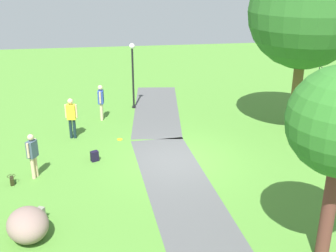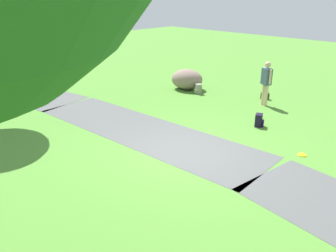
{
  "view_description": "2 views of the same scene",
  "coord_description": "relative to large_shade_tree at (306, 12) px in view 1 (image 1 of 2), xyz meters",
  "views": [
    {
      "loc": [
        13.97,
        -2.38,
        6.92
      ],
      "look_at": [
        -0.86,
        -0.17,
        1.05
      ],
      "focal_mm": 43.97,
      "sensor_mm": 36.0,
      "label": 1
    },
    {
      "loc": [
        -5.52,
        6.18,
        4.01
      ],
      "look_at": [
        -0.16,
        0.8,
        1.03
      ],
      "focal_mm": 37.16,
      "sensor_mm": 36.0,
      "label": 2
    }
  ],
  "objects": [
    {
      "name": "footpath_segment_mid",
      "position": [
        4.01,
        -5.86,
        -5.17
      ],
      "size": [
        8.12,
        2.71,
        0.01
      ],
      "color": "#505152",
      "rests_on": "ground"
    },
    {
      "name": "footpath_segment_near",
      "position": [
        -3.95,
        -5.62,
        -5.17
      ],
      "size": [
        8.21,
        3.16,
        0.01
      ],
      "color": "#505152",
      "rests_on": "ground"
    },
    {
      "name": "woman_with_handbag",
      "position": [
        2.74,
        -10.71,
        -4.24
      ],
      "size": [
        0.48,
        0.37,
        1.63
      ],
      "color": "beige",
      "rests_on": "ground"
    },
    {
      "name": "passerby_on_path",
      "position": [
        -0.66,
        -9.63,
        -4.14
      ],
      "size": [
        0.29,
        0.52,
        1.77
      ],
      "color": "#15282D",
      "rests_on": "ground"
    },
    {
      "name": "lamp_post",
      "position": [
        -4.3,
        -6.76,
        -3.1
      ],
      "size": [
        0.28,
        0.28,
        3.35
      ],
      "color": "black",
      "rests_on": "ground"
    },
    {
      "name": "backpack_by_boulder",
      "position": [
        5.48,
        -10.16,
        -4.98
      ],
      "size": [
        0.34,
        0.34,
        0.4
      ],
      "color": "gray",
      "rests_on": "ground"
    },
    {
      "name": "lawn_boulder",
      "position": [
        6.28,
        -10.36,
        -4.75
      ],
      "size": [
        1.65,
        1.49,
        0.86
      ],
      "color": "gray",
      "rests_on": "ground"
    },
    {
      "name": "man_near_boulder",
      "position": [
        -2.75,
        -8.4,
        -4.18
      ],
      "size": [
        0.52,
        0.28,
        1.71
      ],
      "color": "beige",
      "rests_on": "ground"
    },
    {
      "name": "ground_plane",
      "position": [
        2.08,
        -5.62,
        -5.17
      ],
      "size": [
        48.0,
        48.0,
        0.0
      ],
      "primitive_type": "plane",
      "color": "#4E8731"
    },
    {
      "name": "handbag_on_grass",
      "position": [
        3.11,
        -11.42,
        -5.03
      ],
      "size": [
        0.34,
        0.32,
        0.31
      ],
      "color": "black",
      "rests_on": "ground"
    },
    {
      "name": "large_shade_tree",
      "position": [
        0.0,
        0.0,
        0.0
      ],
      "size": [
        4.63,
        4.63,
        7.51
      ],
      "color": "brown",
      "rests_on": "ground"
    },
    {
      "name": "spare_backpack_on_lawn",
      "position": [
        1.73,
        -8.68,
        -4.98
      ],
      "size": [
        0.33,
        0.34,
        0.4
      ],
      "color": "black",
      "rests_on": "ground"
    },
    {
      "name": "frisbee_on_grass",
      "position": [
        -0.18,
        -7.66,
        -5.16
      ],
      "size": [
        0.23,
        0.23,
        0.02
      ],
      "color": "yellow",
      "rests_on": "ground"
    }
  ]
}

